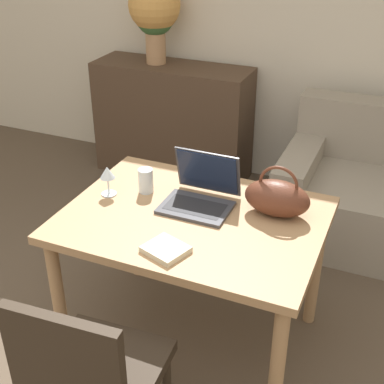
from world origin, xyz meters
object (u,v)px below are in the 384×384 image
at_px(laptop, 201,191).
at_px(handbag, 277,197).
at_px(drinking_glass, 146,181).
at_px(wine_glass, 107,175).
at_px(chair, 89,375).
at_px(flower_vase, 155,11).

bearing_deg(laptop, handbag, 5.82).
height_order(drinking_glass, handbag, handbag).
bearing_deg(laptop, drinking_glass, -178.05).
bearing_deg(wine_glass, laptop, 13.47).
distance_m(laptop, wine_glass, 0.45).
bearing_deg(laptop, chair, -93.27).
height_order(laptop, flower_vase, flower_vase).
xyz_separation_m(drinking_glass, handbag, (0.63, 0.04, 0.03)).
bearing_deg(wine_glass, drinking_glass, 32.02).
relative_size(chair, flower_vase, 1.47).
relative_size(chair, handbag, 3.01).
bearing_deg(chair, wine_glass, 111.60).
xyz_separation_m(wine_glass, handbag, (0.78, 0.14, -0.02)).
distance_m(wine_glass, handbag, 0.79).
xyz_separation_m(chair, flower_vase, (-0.95, 2.45, 0.75)).
bearing_deg(drinking_glass, handbag, 4.08).
relative_size(drinking_glass, handbag, 0.41).
bearing_deg(flower_vase, drinking_glass, -65.21).
distance_m(chair, handbag, 1.07).
xyz_separation_m(chair, drinking_glass, (-0.23, 0.90, 0.29)).
bearing_deg(chair, drinking_glass, 100.64).
relative_size(wine_glass, handbag, 0.50).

